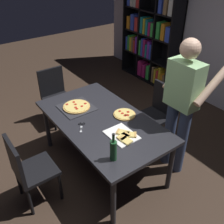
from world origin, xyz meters
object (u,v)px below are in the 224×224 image
dining_table (102,124)px  wine_bottle (113,150)px  person_serving_pizza (182,102)px  chair_left_end (55,93)px  bookshelf (151,36)px  chair_near_camera (27,168)px  chair_far_side (158,110)px  kitchen_scissors (81,126)px  second_pizza_plain (124,114)px  pepperoni_pizza_on_tray (77,107)px

dining_table → wine_bottle: wine_bottle is taller
person_serving_pizza → chair_left_end: bearing=-158.3°
chair_left_end → bookshelf: (-0.31, 2.37, 0.44)m
person_serving_pizza → chair_near_camera: bearing=-107.5°
chair_near_camera → person_serving_pizza: (0.55, 1.75, 0.49)m
dining_table → person_serving_pizza: 0.99m
chair_far_side → wine_bottle: bearing=-63.5°
wine_bottle → bookshelf: bearing=130.9°
bookshelf → kitchen_scissors: size_ratio=10.33×
chair_near_camera → bookshelf: size_ratio=0.46×
kitchen_scissors → second_pizza_plain: 0.56m
chair_left_end → second_pizza_plain: chair_left_end is taller
chair_left_end → wine_bottle: size_ratio=2.85×
pepperoni_pizza_on_tray → second_pizza_plain: bearing=38.4°
person_serving_pizza → second_pizza_plain: person_serving_pizza is taller
wine_bottle → kitchen_scissors: 0.68m
bookshelf → dining_table: bearing=-54.8°
dining_table → pepperoni_pizza_on_tray: bearing=-164.0°
person_serving_pizza → pepperoni_pizza_on_tray: person_serving_pizza is taller
wine_bottle → pepperoni_pizza_on_tray: bearing=170.2°
chair_near_camera → wine_bottle: size_ratio=2.85×
chair_far_side → pepperoni_pizza_on_tray: bearing=-110.6°
second_pizza_plain → chair_far_side: bearing=97.1°
chair_far_side → chair_left_end: same height
dining_table → bookshelf: size_ratio=0.90×
pepperoni_pizza_on_tray → bookshelf: bearing=116.8°
chair_left_end → second_pizza_plain: (1.45, 0.28, 0.25)m
chair_far_side → bookshelf: bookshelf is taller
chair_left_end → person_serving_pizza: 2.12m
chair_left_end → second_pizza_plain: 1.50m
kitchen_scissors → second_pizza_plain: bearing=78.1°
person_serving_pizza → second_pizza_plain: 0.71m
bookshelf → chair_left_end: bearing=-82.5°
dining_table → chair_left_end: chair_left_end is taller
kitchen_scissors → second_pizza_plain: second_pizza_plain is taller
person_serving_pizza → wine_bottle: size_ratio=5.54×
dining_table → chair_left_end: bearing=180.0°
chair_far_side → second_pizza_plain: size_ratio=3.27×
dining_table → chair_left_end: (-1.36, 0.00, -0.17)m
wine_bottle → second_pizza_plain: size_ratio=1.15×
chair_left_end → person_serving_pizza: person_serving_pizza is taller
bookshelf → pepperoni_pizza_on_tray: 2.80m
pepperoni_pizza_on_tray → person_serving_pizza: bearing=42.4°
chair_near_camera → second_pizza_plain: chair_near_camera is taller
wine_bottle → person_serving_pizza: bearing=94.7°
bookshelf → chair_far_side: bearing=-39.7°
kitchen_scissors → second_pizza_plain: (0.12, 0.55, 0.01)m
chair_left_end → kitchen_scissors: 1.38m
kitchen_scissors → wine_bottle: bearing=-2.4°
dining_table → second_pizza_plain: 0.30m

